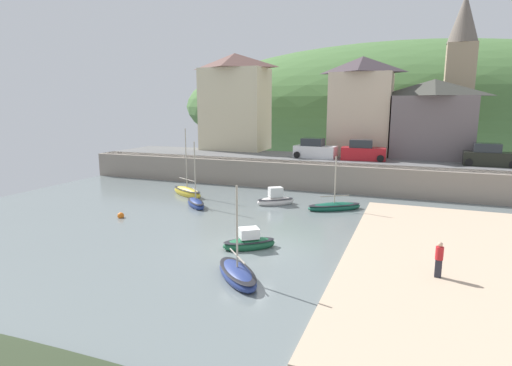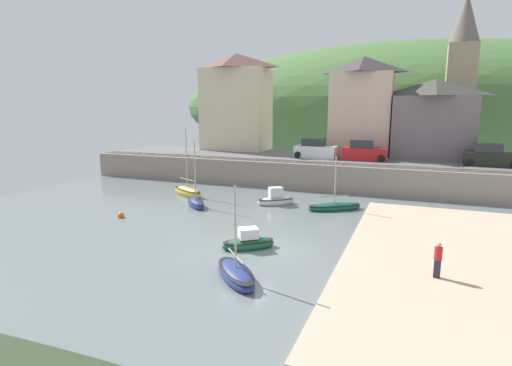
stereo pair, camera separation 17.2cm
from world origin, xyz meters
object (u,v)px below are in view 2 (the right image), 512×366
at_px(waterfront_building_right, 433,118).
at_px(motorboat_with_cabin, 334,207).
at_px(sailboat_nearest_shore, 276,200).
at_px(parked_car_end_of_row, 490,157).
at_px(waterfront_building_left, 236,102).
at_px(parked_car_near_slipway, 315,150).
at_px(sailboat_far_left, 196,203).
at_px(mooring_buoy, 121,216).
at_px(waterfront_building_centre, 362,106).
at_px(parked_car_by_wall, 364,152).
at_px(person_on_slipway, 438,258).
at_px(sailboat_blue_trim, 236,274).
at_px(church_with_spire, 461,73).
at_px(sailboat_white_hull, 248,243).
at_px(dinghy_open_wooden, 188,192).

xyz_separation_m(waterfront_building_right, motorboat_with_cabin, (-6.62, -15.14, -6.06)).
bearing_deg(motorboat_with_cabin, sailboat_nearest_shore, 146.43).
height_order(waterfront_building_right, parked_car_end_of_row, waterfront_building_right).
height_order(waterfront_building_left, parked_car_near_slipway, waterfront_building_left).
xyz_separation_m(sailboat_far_left, mooring_buoy, (-3.22, -4.65, -0.13)).
height_order(motorboat_with_cabin, parked_car_near_slipway, parked_car_near_slipway).
height_order(waterfront_building_centre, parked_car_end_of_row, waterfront_building_centre).
relative_size(parked_car_by_wall, person_on_slipway, 2.61).
bearing_deg(parked_car_near_slipway, sailboat_blue_trim, -80.88).
bearing_deg(church_with_spire, sailboat_far_left, -130.84).
xyz_separation_m(sailboat_far_left, sailboat_white_hull, (7.28, -7.13, 0.05)).
distance_m(sailboat_far_left, sailboat_white_hull, 10.19).
height_order(dinghy_open_wooden, parked_car_end_of_row, dinghy_open_wooden).
height_order(motorboat_with_cabin, sailboat_blue_trim, sailboat_blue_trim).
distance_m(church_with_spire, parked_car_by_wall, 14.15).
xyz_separation_m(dinghy_open_wooden, parked_car_by_wall, (13.18, 10.39, 2.88)).
distance_m(waterfront_building_centre, sailboat_blue_trim, 29.94).
bearing_deg(church_with_spire, dinghy_open_wooden, -138.80).
relative_size(sailboat_nearest_shore, sailboat_far_left, 0.59).
height_order(sailboat_white_hull, mooring_buoy, sailboat_white_hull).
distance_m(sailboat_blue_trim, parked_car_end_of_row, 27.87).
distance_m(church_with_spire, motorboat_with_cabin, 23.64).
relative_size(motorboat_with_cabin, sailboat_far_left, 0.81).
height_order(church_with_spire, mooring_buoy, church_with_spire).
height_order(sailboat_blue_trim, dinghy_open_wooden, dinghy_open_wooden).
bearing_deg(mooring_buoy, sailboat_far_left, 55.28).
distance_m(waterfront_building_right, person_on_slipway, 26.35).
relative_size(sailboat_far_left, dinghy_open_wooden, 0.87).
bearing_deg(waterfront_building_centre, person_on_slipway, -75.04).
bearing_deg(mooring_buoy, parked_car_end_of_row, 36.57).
height_order(waterfront_building_left, sailboat_white_hull, waterfront_building_left).
distance_m(sailboat_far_left, sailboat_blue_trim, 13.81).
height_order(church_with_spire, sailboat_blue_trim, church_with_spire).
bearing_deg(dinghy_open_wooden, sailboat_blue_trim, -23.92).
distance_m(sailboat_nearest_shore, parked_car_near_slipway, 11.08).
height_order(church_with_spire, sailboat_far_left, church_with_spire).
xyz_separation_m(church_with_spire, parked_car_near_slipway, (-13.08, -8.50, -7.58)).
distance_m(sailboat_far_left, parked_car_near_slipway, 15.02).
height_order(waterfront_building_centre, sailboat_far_left, waterfront_building_centre).
distance_m(waterfront_building_centre, mooring_buoy, 27.07).
distance_m(waterfront_building_centre, dinghy_open_wooden, 20.58).
relative_size(dinghy_open_wooden, parked_car_near_slipway, 1.40).
bearing_deg(parked_car_near_slipway, mooring_buoy, -113.20).
bearing_deg(waterfront_building_centre, sailboat_nearest_shore, -105.53).
relative_size(church_with_spire, sailboat_nearest_shore, 5.45).
height_order(waterfront_building_centre, waterfront_building_right, waterfront_building_centre).
xyz_separation_m(waterfront_building_centre, parked_car_near_slipway, (-3.75, -4.50, -4.31)).
xyz_separation_m(waterfront_building_centre, sailboat_white_hull, (-2.39, -25.12, -7.20)).
bearing_deg(sailboat_far_left, motorboat_with_cabin, 61.35).
distance_m(waterfront_building_left, church_with_spire, 24.19).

